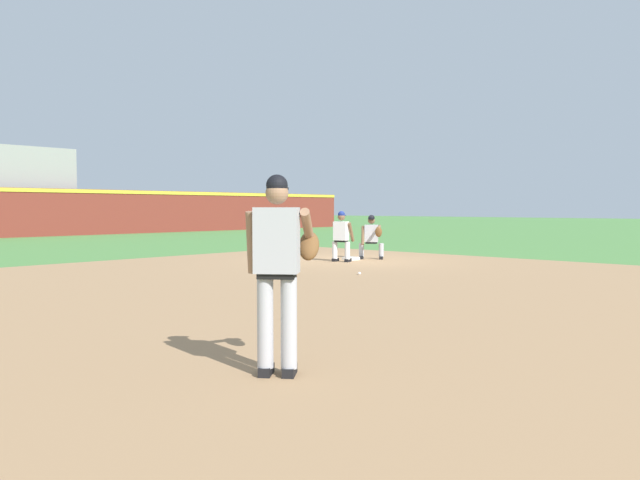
{
  "coord_description": "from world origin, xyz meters",
  "views": [
    {
      "loc": [
        -14.19,
        -11.79,
        1.56
      ],
      "look_at": [
        -7.2,
        -5.36,
        1.06
      ],
      "focal_mm": 35.0,
      "sensor_mm": 36.0,
      "label": 1
    }
  ],
  "objects_px": {
    "pitcher": "(279,262)",
    "first_baseman": "(372,235)",
    "baseball": "(359,273)",
    "first_base_bag": "(351,259)",
    "baserunner": "(341,234)"
  },
  "relations": [
    {
      "from": "first_base_bag",
      "to": "first_baseman",
      "type": "height_order",
      "value": "first_baseman"
    },
    {
      "from": "baseball",
      "to": "baserunner",
      "type": "bearing_deg",
      "value": 47.43
    },
    {
      "from": "baseball",
      "to": "first_baseman",
      "type": "distance_m",
      "value": 4.48
    },
    {
      "from": "first_base_bag",
      "to": "pitcher",
      "type": "bearing_deg",
      "value": -143.24
    },
    {
      "from": "first_base_bag",
      "to": "first_baseman",
      "type": "distance_m",
      "value": 0.98
    },
    {
      "from": "baseball",
      "to": "first_baseman",
      "type": "height_order",
      "value": "first_baseman"
    },
    {
      "from": "first_base_bag",
      "to": "pitcher",
      "type": "relative_size",
      "value": 0.2
    },
    {
      "from": "baseball",
      "to": "pitcher",
      "type": "distance_m",
      "value": 8.78
    },
    {
      "from": "baseball",
      "to": "first_baseman",
      "type": "xyz_separation_m",
      "value": [
        3.66,
        2.48,
        0.69
      ]
    },
    {
      "from": "pitcher",
      "to": "first_baseman",
      "type": "distance_m",
      "value": 13.14
    },
    {
      "from": "first_base_bag",
      "to": "baseball",
      "type": "bearing_deg",
      "value": -137.57
    },
    {
      "from": "first_base_bag",
      "to": "first_baseman",
      "type": "relative_size",
      "value": 0.28
    },
    {
      "from": "first_baseman",
      "to": "baserunner",
      "type": "height_order",
      "value": "baserunner"
    },
    {
      "from": "first_base_bag",
      "to": "baseball",
      "type": "height_order",
      "value": "first_base_bag"
    },
    {
      "from": "pitcher",
      "to": "first_baseman",
      "type": "height_order",
      "value": "pitcher"
    }
  ]
}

